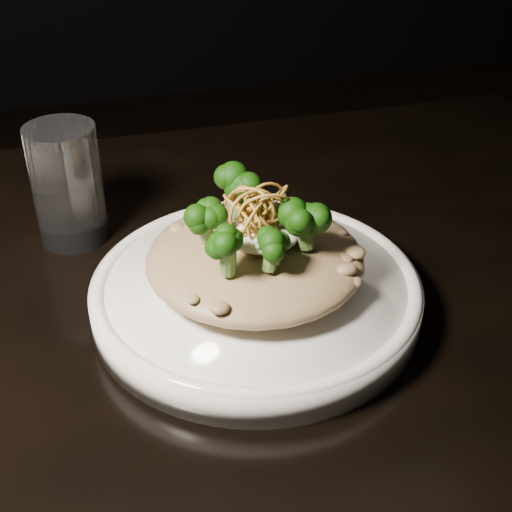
# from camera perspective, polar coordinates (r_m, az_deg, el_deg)

# --- Properties ---
(table) EXTENTS (1.10, 0.80, 0.75)m
(table) POSITION_cam_1_polar(r_m,az_deg,el_deg) (0.67, -5.63, -10.93)
(table) COLOR black
(table) RESTS_ON ground
(plate) EXTENTS (0.28, 0.28, 0.03)m
(plate) POSITION_cam_1_polar(r_m,az_deg,el_deg) (0.62, -0.00, -3.13)
(plate) COLOR white
(plate) RESTS_ON table
(risotto) EXTENTS (0.18, 0.18, 0.04)m
(risotto) POSITION_cam_1_polar(r_m,az_deg,el_deg) (0.60, -0.08, -0.20)
(risotto) COLOR brown
(risotto) RESTS_ON plate
(broccoli) EXTENTS (0.13, 0.13, 0.05)m
(broccoli) POSITION_cam_1_polar(r_m,az_deg,el_deg) (0.57, -0.32, 2.96)
(broccoli) COLOR black
(broccoli) RESTS_ON risotto
(cheese) EXTENTS (0.06, 0.06, 0.02)m
(cheese) POSITION_cam_1_polar(r_m,az_deg,el_deg) (0.58, 0.59, 1.80)
(cheese) COLOR white
(cheese) RESTS_ON risotto
(shallots) EXTENTS (0.05, 0.05, 0.03)m
(shallots) POSITION_cam_1_polar(r_m,az_deg,el_deg) (0.57, 0.24, 4.07)
(shallots) COLOR olive
(shallots) RESTS_ON cheese
(drinking_glass) EXTENTS (0.09, 0.09, 0.12)m
(drinking_glass) POSITION_cam_1_polar(r_m,az_deg,el_deg) (0.71, -14.85, 5.52)
(drinking_glass) COLOR silver
(drinking_glass) RESTS_ON table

